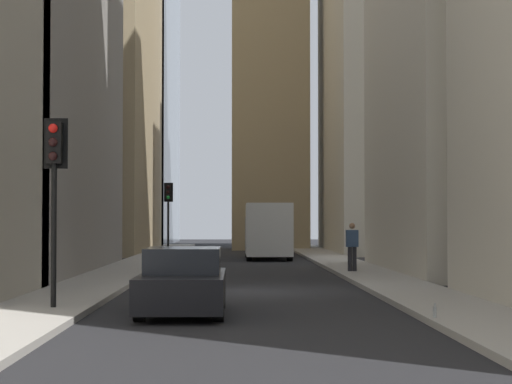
% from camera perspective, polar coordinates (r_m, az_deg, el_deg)
% --- Properties ---
extents(ground_plane, '(135.00, 135.00, 0.00)m').
position_cam_1_polar(ground_plane, '(25.53, -0.70, -6.31)').
color(ground_plane, black).
extents(sidewalk_right, '(90.00, 2.20, 0.14)m').
position_cam_1_polar(sidewalk_right, '(25.86, -10.77, -6.06)').
color(sidewalk_right, gray).
rests_on(sidewalk_right, ground_plane).
extents(sidewalk_left, '(90.00, 2.20, 0.14)m').
position_cam_1_polar(sidewalk_left, '(25.96, 9.34, -6.05)').
color(sidewalk_left, gray).
rests_on(sidewalk_left, ground_plane).
extents(building_left_far, '(15.05, 10.00, 27.05)m').
position_cam_1_polar(building_left_far, '(57.95, 9.65, 9.70)').
color(building_left_far, beige).
rests_on(building_left_far, ground_plane).
extents(building_right_far, '(19.36, 10.00, 30.26)m').
position_cam_1_polar(building_right_far, '(59.57, -11.50, 10.97)').
color(building_right_far, '#9E8966').
rests_on(building_right_far, ground_plane).
extents(delivery_truck, '(6.46, 2.25, 2.84)m').
position_cam_1_polar(delivery_truck, '(46.15, 0.75, -2.47)').
color(delivery_truck, silver).
rests_on(delivery_truck, ground_plane).
extents(sedan_black, '(4.30, 1.78, 1.42)m').
position_cam_1_polar(sedan_black, '(19.34, -4.66, -5.78)').
color(sedan_black, black).
rests_on(sedan_black, ground_plane).
extents(traffic_light_foreground, '(0.43, 0.52, 4.09)m').
position_cam_1_polar(traffic_light_foreground, '(19.85, -12.69, 1.53)').
color(traffic_light_foreground, black).
rests_on(traffic_light_foreground, sidewalk_right).
extents(traffic_light_midblock, '(0.43, 0.52, 4.02)m').
position_cam_1_polar(traffic_light_midblock, '(51.77, -5.59, -0.58)').
color(traffic_light_midblock, black).
rests_on(traffic_light_midblock, sidewalk_right).
extents(pedestrian, '(0.26, 0.44, 1.77)m').
position_cam_1_polar(pedestrian, '(33.16, 6.12, -3.34)').
color(pedestrian, black).
rests_on(pedestrian, sidewalk_left).
extents(discarded_bottle, '(0.07, 0.07, 0.27)m').
position_cam_1_polar(discarded_bottle, '(17.73, 11.28, -7.46)').
color(discarded_bottle, '#999EA3').
rests_on(discarded_bottle, sidewalk_left).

